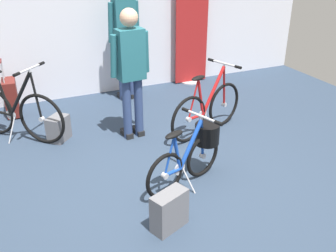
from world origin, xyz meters
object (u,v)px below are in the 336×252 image
(folding_bike_foreground, at_px, (193,150))
(floor_banner_stand, at_px, (192,35))
(display_bike_left, at_px, (16,112))
(rolling_suitcase, at_px, (11,97))
(handbag_on_floor, at_px, (58,129))
(visitor_browsing, at_px, (125,32))
(visitor_near_wall, at_px, (131,68))
(display_bike_right, at_px, (207,109))
(backpack_on_floor, at_px, (169,211))

(folding_bike_foreground, bearing_deg, floor_banner_stand, 63.25)
(display_bike_left, relative_size, rolling_suitcase, 1.26)
(handbag_on_floor, bearing_deg, rolling_suitcase, 114.34)
(visitor_browsing, xyz_separation_m, handbag_on_floor, (-1.26, -1.00, -0.91))
(display_bike_left, relative_size, visitor_browsing, 0.57)
(folding_bike_foreground, xyz_separation_m, visitor_near_wall, (-0.23, 1.23, 0.56))
(visitor_browsing, bearing_deg, handbag_on_floor, -141.69)
(display_bike_right, height_order, backpack_on_floor, display_bike_right)
(folding_bike_foreground, relative_size, visitor_browsing, 0.54)
(visitor_near_wall, xyz_separation_m, handbag_on_floor, (-0.91, 0.29, -0.77))
(display_bike_left, bearing_deg, backpack_on_floor, -65.72)
(rolling_suitcase, bearing_deg, floor_banner_stand, 4.78)
(display_bike_right, distance_m, rolling_suitcase, 2.82)
(floor_banner_stand, bearing_deg, folding_bike_foreground, -116.75)
(visitor_browsing, bearing_deg, display_bike_right, -70.67)
(visitor_near_wall, bearing_deg, folding_bike_foreground, -79.45)
(rolling_suitcase, height_order, handbag_on_floor, rolling_suitcase)
(display_bike_right, relative_size, visitor_near_wall, 0.76)
(handbag_on_floor, bearing_deg, visitor_browsing, 38.31)
(floor_banner_stand, xyz_separation_m, rolling_suitcase, (-3.03, -0.25, -0.56))
(visitor_browsing, relative_size, rolling_suitcase, 2.20)
(folding_bike_foreground, distance_m, display_bike_left, 2.38)
(floor_banner_stand, distance_m, visitor_browsing, 1.35)
(folding_bike_foreground, xyz_separation_m, handbag_on_floor, (-1.14, 1.52, -0.21))
(folding_bike_foreground, distance_m, visitor_browsing, 2.62)
(floor_banner_stand, distance_m, backpack_on_floor, 3.97)
(display_bike_left, bearing_deg, display_bike_right, -20.42)
(floor_banner_stand, distance_m, visitor_near_wall, 2.29)
(visitor_near_wall, height_order, rolling_suitcase, visitor_near_wall)
(display_bike_right, bearing_deg, visitor_browsing, 109.33)
(handbag_on_floor, bearing_deg, backpack_on_floor, -73.85)
(display_bike_left, bearing_deg, floor_banner_stand, 19.17)
(visitor_near_wall, relative_size, handbag_on_floor, 4.89)
(backpack_on_floor, bearing_deg, visitor_near_wall, 80.36)
(display_bike_right, bearing_deg, folding_bike_foreground, -126.48)
(visitor_browsing, bearing_deg, rolling_suitcase, 178.48)
(display_bike_right, xyz_separation_m, visitor_near_wall, (-0.91, 0.30, 0.58))
(folding_bike_foreground, distance_m, visitor_near_wall, 1.37)
(display_bike_right, xyz_separation_m, backpack_on_floor, (-1.22, -1.50, -0.17))
(display_bike_right, relative_size, visitor_browsing, 0.68)
(visitor_near_wall, bearing_deg, rolling_suitcase, 135.91)
(visitor_near_wall, bearing_deg, floor_banner_stand, 44.01)
(visitor_browsing, relative_size, handbag_on_floor, 5.50)
(floor_banner_stand, bearing_deg, visitor_browsing, -166.98)
(visitor_browsing, bearing_deg, visitor_near_wall, -105.29)
(folding_bike_foreground, height_order, display_bike_left, display_bike_left)
(floor_banner_stand, height_order, handbag_on_floor, floor_banner_stand)
(visitor_near_wall, bearing_deg, visitor_browsing, 74.71)
(handbag_on_floor, bearing_deg, visitor_near_wall, -17.96)
(display_bike_left, height_order, handbag_on_floor, display_bike_left)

